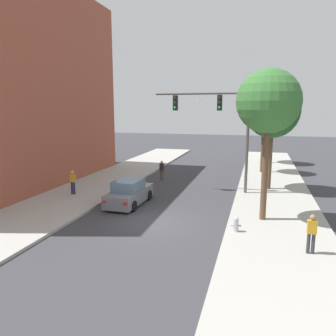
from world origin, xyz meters
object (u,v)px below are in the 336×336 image
Objects in this scene: pedestrian_sidewalk_left_walker at (73,181)px; street_tree_third at (264,117)px; pedestrian_crossing_road at (162,169)px; street_tree_nearest at (269,102)px; street_tree_second at (272,111)px; street_tree_farthest at (266,111)px; car_lead_grey at (129,193)px; pedestrian_sidewalk_right_walker at (312,232)px; traffic_signal_mast at (221,117)px; fire_hydrant at (236,224)px.

street_tree_third is at bearing 43.38° from pedestrian_sidewalk_left_walker.
street_tree_nearest is (8.12, -8.57, 5.34)m from pedestrian_crossing_road.
street_tree_second reaches higher than street_tree_farthest.
pedestrian_sidewalk_left_walker is (-4.46, 0.81, 0.34)m from car_lead_grey.
car_lead_grey is 4.55m from pedestrian_sidewalk_left_walker.
pedestrian_sidewalk_right_walker is at bearing -85.93° from street_tree_farthest.
traffic_signal_mast is 4.57× the size of pedestrian_sidewalk_right_walker.
traffic_signal_mast is at bearing -109.80° from street_tree_third.
car_lead_grey is 5.95× the size of fire_hydrant.
car_lead_grey is 2.61× the size of pedestrian_sidewalk_left_walker.
street_tree_third reaches higher than pedestrian_sidewalk_left_walker.
street_tree_nearest is 19.42m from street_tree_farthest.
pedestrian_sidewalk_left_walker is 14.71m from street_tree_second.
street_tree_second is at bearing -86.06° from street_tree_third.
pedestrian_sidewalk_right_walker is 2.28× the size of fire_hydrant.
traffic_signal_mast is 10.42× the size of fire_hydrant.
street_tree_farthest is at bearing 91.13° from street_tree_second.
street_tree_nearest is 1.18× the size of street_tree_third.
pedestrian_crossing_road reaches higher than car_lead_grey.
traffic_signal_mast is at bearing -30.86° from pedestrian_crossing_road.
traffic_signal_mast is 4.57× the size of pedestrian_crossing_road.
pedestrian_crossing_road reaches higher than fire_hydrant.
street_tree_second is 6.66m from street_tree_third.
street_tree_second is (3.43, 1.63, 0.42)m from traffic_signal_mast.
car_lead_grey is 2.61× the size of pedestrian_crossing_road.
street_tree_second is 12.27m from street_tree_farthest.
pedestrian_sidewalk_left_walker is (-9.52, -3.55, -4.28)m from traffic_signal_mast.
street_tree_nearest is at bearing -61.50° from traffic_signal_mast.
street_tree_farthest is at bearing 94.07° from pedestrian_sidewalk_right_walker.
street_tree_third reaches higher than fire_hydrant.
street_tree_farthest is (8.24, 18.26, 4.93)m from car_lead_grey.
street_tree_nearest is at bearing 60.92° from fire_hydrant.
car_lead_grey is 7.60m from fire_hydrant.
pedestrian_crossing_road is 0.22× the size of street_tree_second.
street_tree_third reaches higher than pedestrian_sidewalk_right_walker.
traffic_signal_mast is at bearing 20.47° from pedestrian_sidewalk_left_walker.
fire_hydrant is at bearing 151.70° from pedestrian_sidewalk_right_walker.
pedestrian_sidewalk_left_walker is at bearing -123.52° from pedestrian_crossing_road.
pedestrian_crossing_road is at bearing 170.48° from street_tree_second.
street_tree_second reaches higher than traffic_signal_mast.
street_tree_nearest is 7.17m from street_tree_second.
fire_hydrant is 0.11× the size of street_tree_third.
street_tree_third is at bearing -92.16° from street_tree_farthest.
traffic_signal_mast is at bearing 40.78° from car_lead_grey.
street_tree_third is (-1.87, 17.63, 4.13)m from pedestrian_sidewalk_right_walker.
pedestrian_sidewalk_left_walker is at bearing 171.12° from street_tree_nearest.
pedestrian_sidewalk_right_walker reaches higher than fire_hydrant.
traffic_signal_mast is 8.12m from car_lead_grey.
car_lead_grey is 0.60× the size of street_tree_farthest.
traffic_signal_mast reaches higher than street_tree_farthest.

